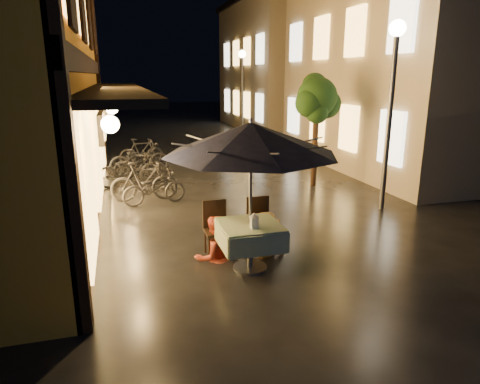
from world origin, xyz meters
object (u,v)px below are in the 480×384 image
object	(u,v)px
bicycle_0	(154,188)
streetlamp_near	(393,83)
cafe_table	(250,235)
person_orange	(213,217)
person_yellow	(265,214)
table_lantern	(254,220)
patio_umbrella	(251,139)

from	to	relation	value
bicycle_0	streetlamp_near	bearing A→B (deg)	-119.93
cafe_table	person_orange	distance (m)	0.76
person_orange	person_yellow	size ratio (longest dim) A/B	1.00
streetlamp_near	cafe_table	distance (m)	5.13
cafe_table	table_lantern	bearing A→B (deg)	-90.00
person_yellow	cafe_table	bearing A→B (deg)	45.93
person_orange	person_yellow	distance (m)	0.91
streetlamp_near	cafe_table	world-z (taller)	streetlamp_near
patio_umbrella	person_orange	bearing A→B (deg)	130.26
patio_umbrella	person_orange	xyz separation A→B (m)	(-0.48, 0.57, -1.40)
person_orange	bicycle_0	size ratio (longest dim) A/B	0.96
person_orange	person_yellow	world-z (taller)	person_orange
cafe_table	patio_umbrella	world-z (taller)	patio_umbrella
streetlamp_near	table_lantern	distance (m)	5.09
patio_umbrella	person_orange	distance (m)	1.58
streetlamp_near	table_lantern	world-z (taller)	streetlamp_near
person_yellow	table_lantern	bearing A→B (deg)	54.95
cafe_table	person_orange	xyz separation A→B (m)	(-0.48, 0.57, 0.16)
cafe_table	bicycle_0	distance (m)	4.29
patio_umbrella	table_lantern	distance (m)	1.25
streetlamp_near	person_yellow	bearing A→B (deg)	-153.73
streetlamp_near	bicycle_0	xyz separation A→B (m)	(-5.16, 1.85, -2.51)
person_orange	bicycle_0	world-z (taller)	person_orange
cafe_table	bicycle_0	xyz separation A→B (m)	(-1.19, 4.12, -0.18)
patio_umbrella	person_yellow	distance (m)	1.56
table_lantern	bicycle_0	world-z (taller)	table_lantern
bicycle_0	patio_umbrella	bearing A→B (deg)	-174.11
streetlamp_near	patio_umbrella	world-z (taller)	streetlamp_near
cafe_table	patio_umbrella	size ratio (longest dim) A/B	0.36
table_lantern	person_orange	bearing A→B (deg)	121.82
cafe_table	person_yellow	distance (m)	0.70
person_yellow	bicycle_0	distance (m)	3.96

